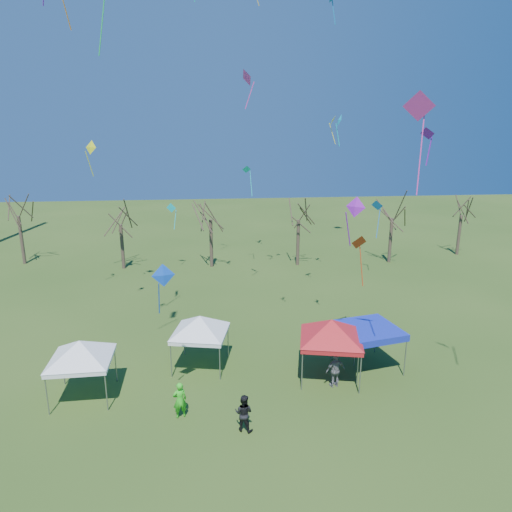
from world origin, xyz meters
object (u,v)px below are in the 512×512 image
Objects in this scene: tent_white_west at (80,345)px; tent_blue at (369,331)px; tree_1 at (119,209)px; person_grey at (335,370)px; tent_white_mid at (200,319)px; tree_3 at (299,203)px; tree_5 at (463,201)px; tree_4 at (393,202)px; person_dark at (244,413)px; tree_2 at (210,202)px; tent_red at (332,324)px; person_green at (180,400)px; tree_0 at (16,199)px.

tent_blue is (14.88, 1.36, -0.63)m from tent_white_west.
tree_1 is 4.09× the size of person_grey.
tent_white_mid is 1.07× the size of tent_blue.
tree_5 is (17.69, 2.02, -0.35)m from tree_3.
person_dark is (-16.68, -25.00, -5.20)m from tree_4.
tent_white_west reaches higher than tent_blue.
person_dark is at bearing -72.03° from tent_white_mid.
person_grey is at bearing -96.21° from tree_3.
tree_2 is at bearing -1.85° from tree_1.
tent_red is at bearing -116.68° from person_dark.
tent_red is 8.50m from person_green.
tree_5 reaches higher than person_green.
tree_1 is 26.13m from tree_4.
tent_white_west is at bearing -174.77° from tent_blue.
tree_2 is at bearing 87.46° from tent_white_mid.
person_green is at bearing -24.29° from tent_white_west.
tent_white_mid is (17.62, -22.50, -3.65)m from tree_0.
tree_4 is at bearing -1.42° from tree_1.
tree_4 is 4.60× the size of person_dark.
tent_blue is at bearing -122.19° from person_dark.
tree_2 is (8.40, -0.27, 0.50)m from tree_1.
tent_white_west is at bearing -41.06° from person_green.
tree_2 is 2.10× the size of tent_white_mid.
tree_0 is at bearing 115.51° from tent_white_west.
person_grey reaches higher than person_dark.
tent_white_mid is (7.53, -19.77, -2.96)m from tree_1.
person_grey reaches higher than person_green.
tent_red is 2.64m from tent_blue.
tree_1 is 1.94× the size of tent_white_mid.
person_dark is (1.91, -5.88, -1.98)m from tent_white_mid.
tree_2 is 1.03× the size of tree_3.
person_dark is at bearing -24.23° from tent_white_west.
tent_white_mid is 5.10m from person_green.
tree_0 is 10.47m from tree_1.
tree_3 is 1.06× the size of tree_5.
tree_1 reaches higher than person_grey.
person_grey is 1.05× the size of person_green.
tree_5 is (44.57, -1.32, -0.76)m from tree_0.
person_grey is at bearing -1.73° from tent_white_west.
tree_4 is 2.17× the size of tent_blue.
person_grey is (-20.08, -24.02, -4.81)m from tree_5.
tree_4 is at bearing -99.29° from person_dark.
tree_4 is (26.12, -0.65, 0.27)m from tree_1.
tree_3 is 1.98× the size of tent_white_west.
tree_0 is 28.81m from tent_white_mid.
tree_5 is at bearing -153.99° from person_green.
tree_2 is 25.97m from person_dark.
tree_1 reaches higher than person_dark.
tent_white_west is at bearing -64.49° from tree_0.
person_green is at bearing -160.76° from tent_blue.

